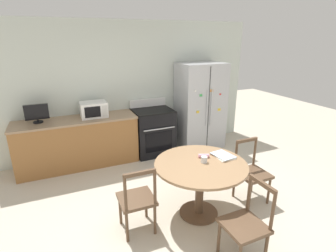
# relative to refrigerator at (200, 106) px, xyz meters

# --- Properties ---
(ground_plane) EXTENTS (14.00, 14.00, 0.00)m
(ground_plane) POSITION_rel_refrigerator_xyz_m (-1.37, -2.24, -0.90)
(ground_plane) COLOR beige
(back_wall) EXTENTS (5.20, 0.10, 2.60)m
(back_wall) POSITION_rel_refrigerator_xyz_m (-1.37, 0.41, 0.40)
(back_wall) COLOR silver
(back_wall) RESTS_ON ground_plane
(kitchen_counter) EXTENTS (2.13, 0.64, 0.90)m
(kitchen_counter) POSITION_rel_refrigerator_xyz_m (-2.52, 0.05, -0.44)
(kitchen_counter) COLOR #936033
(kitchen_counter) RESTS_ON ground_plane
(refrigerator) EXTENTS (0.94, 0.71, 1.79)m
(refrigerator) POSITION_rel_refrigerator_xyz_m (0.00, 0.00, 0.00)
(refrigerator) COLOR #B2B5BA
(refrigerator) RESTS_ON ground_plane
(oven_range) EXTENTS (0.76, 0.68, 1.08)m
(oven_range) POSITION_rel_refrigerator_xyz_m (-1.07, 0.02, -0.43)
(oven_range) COLOR black
(oven_range) RESTS_ON ground_plane
(microwave) EXTENTS (0.47, 0.37, 0.27)m
(microwave) POSITION_rel_refrigerator_xyz_m (-2.19, 0.08, 0.14)
(microwave) COLOR white
(microwave) RESTS_ON kitchen_counter
(countertop_tv) EXTENTS (0.38, 0.16, 0.32)m
(countertop_tv) POSITION_rel_refrigerator_xyz_m (-3.12, 0.10, 0.18)
(countertop_tv) COLOR black
(countertop_tv) RESTS_ON kitchen_counter
(dining_table) EXTENTS (1.19, 1.19, 0.76)m
(dining_table) POSITION_rel_refrigerator_xyz_m (-1.20, -2.09, -0.29)
(dining_table) COLOR #997551
(dining_table) RESTS_ON ground_plane
(dining_chair_near) EXTENTS (0.43, 0.43, 0.90)m
(dining_chair_near) POSITION_rel_refrigerator_xyz_m (-1.14, -2.95, -0.46)
(dining_chair_near) COLOR brown
(dining_chair_near) RESTS_ON ground_plane
(dining_chair_left) EXTENTS (0.43, 0.43, 0.90)m
(dining_chair_left) POSITION_rel_refrigerator_xyz_m (-2.05, -2.08, -0.46)
(dining_chair_left) COLOR brown
(dining_chair_left) RESTS_ON ground_plane
(dining_chair_right) EXTENTS (0.42, 0.42, 0.90)m
(dining_chair_right) POSITION_rel_refrigerator_xyz_m (-0.35, -2.10, -0.46)
(dining_chair_right) COLOR brown
(dining_chair_right) RESTS_ON ground_plane
(candle_glass) EXTENTS (0.08, 0.08, 0.08)m
(candle_glass) POSITION_rel_refrigerator_xyz_m (-1.14, -2.08, -0.10)
(candle_glass) COLOR silver
(candle_glass) RESTS_ON dining_table
(folded_napkin) EXTENTS (0.15, 0.10, 0.05)m
(folded_napkin) POSITION_rel_refrigerator_xyz_m (-1.08, -1.96, -0.11)
(folded_napkin) COLOR pink
(folded_napkin) RESTS_ON dining_table
(mail_stack) EXTENTS (0.26, 0.33, 0.02)m
(mail_stack) POSITION_rel_refrigerator_xyz_m (-0.82, -2.04, -0.13)
(mail_stack) COLOR white
(mail_stack) RESTS_ON dining_table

